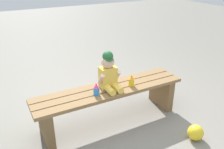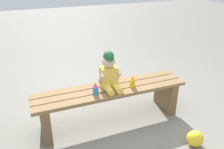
# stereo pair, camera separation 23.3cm
# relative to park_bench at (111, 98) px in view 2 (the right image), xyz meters

# --- Properties ---
(ground_plane) EXTENTS (16.00, 16.00, 0.00)m
(ground_plane) POSITION_rel_park_bench_xyz_m (0.00, -0.00, -0.29)
(ground_plane) COLOR gray
(park_bench) EXTENTS (1.65, 0.36, 0.41)m
(park_bench) POSITION_rel_park_bench_xyz_m (0.00, 0.00, 0.00)
(park_bench) COLOR olive
(park_bench) RESTS_ON ground_plane
(child_figure) EXTENTS (0.23, 0.27, 0.40)m
(child_figure) POSITION_rel_park_bench_xyz_m (-0.01, 0.01, 0.30)
(child_figure) COLOR #F2C64C
(child_figure) RESTS_ON park_bench
(sippy_cup_left) EXTENTS (0.06, 0.06, 0.12)m
(sippy_cup_left) POSITION_rel_park_bench_xyz_m (-0.19, -0.06, 0.18)
(sippy_cup_left) COLOR #338CE5
(sippy_cup_left) RESTS_ON park_bench
(sippy_cup_right) EXTENTS (0.06, 0.06, 0.12)m
(sippy_cup_right) POSITION_rel_park_bench_xyz_m (0.23, -0.06, 0.18)
(sippy_cup_right) COLOR yellow
(sippy_cup_right) RESTS_ON park_bench
(toy_ball) EXTENTS (0.16, 0.16, 0.16)m
(toy_ball) POSITION_rel_park_bench_xyz_m (0.60, -0.68, -0.21)
(toy_ball) COLOR yellow
(toy_ball) RESTS_ON ground_plane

